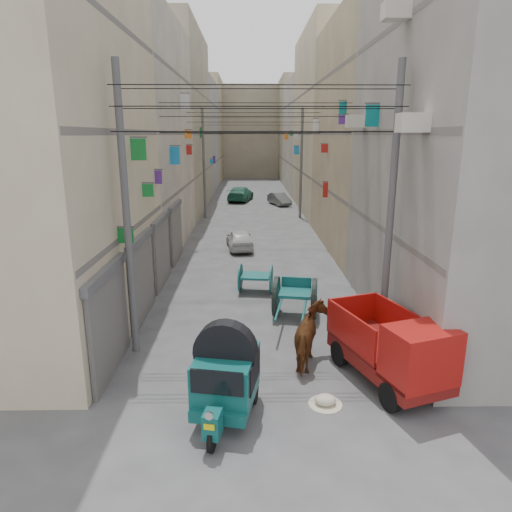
{
  "coord_description": "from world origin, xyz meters",
  "views": [
    {
      "loc": [
        -0.27,
        -6.28,
        6.12
      ],
      "look_at": [
        -0.08,
        6.5,
        2.72
      ],
      "focal_mm": 32.0,
      "sensor_mm": 36.0,
      "label": 1
    }
  ],
  "objects_px": {
    "tonga_cart": "(295,297)",
    "distant_car_grey": "(279,199)",
    "mini_truck": "(397,355)",
    "second_cart": "(256,277)",
    "auto_rickshaw": "(226,374)",
    "feed_sack": "(325,400)",
    "horse": "(312,337)",
    "distant_car_white": "(240,239)",
    "distant_car_green": "(240,194)"
  },
  "relations": [
    {
      "from": "tonga_cart",
      "to": "distant_car_grey",
      "type": "xyz_separation_m",
      "value": [
        1.13,
        26.06,
        -0.19
      ]
    },
    {
      "from": "tonga_cart",
      "to": "distant_car_grey",
      "type": "relative_size",
      "value": 1.0
    },
    {
      "from": "mini_truck",
      "to": "second_cart",
      "type": "bearing_deg",
      "value": 95.67
    },
    {
      "from": "auto_rickshaw",
      "to": "second_cart",
      "type": "distance_m",
      "value": 8.33
    },
    {
      "from": "tonga_cart",
      "to": "feed_sack",
      "type": "height_order",
      "value": "tonga_cart"
    },
    {
      "from": "second_cart",
      "to": "auto_rickshaw",
      "type": "bearing_deg",
      "value": -87.83
    },
    {
      "from": "feed_sack",
      "to": "horse",
      "type": "xyz_separation_m",
      "value": [
        -0.08,
        1.95,
        0.69
      ]
    },
    {
      "from": "auto_rickshaw",
      "to": "distant_car_grey",
      "type": "relative_size",
      "value": 0.77
    },
    {
      "from": "second_cart",
      "to": "distant_car_white",
      "type": "distance_m",
      "value": 7.21
    },
    {
      "from": "second_cart",
      "to": "horse",
      "type": "bearing_deg",
      "value": -68.97
    },
    {
      "from": "horse",
      "to": "distant_car_green",
      "type": "height_order",
      "value": "horse"
    },
    {
      "from": "auto_rickshaw",
      "to": "feed_sack",
      "type": "distance_m",
      "value": 2.49
    },
    {
      "from": "feed_sack",
      "to": "mini_truck",
      "type": "bearing_deg",
      "value": 19.98
    },
    {
      "from": "distant_car_white",
      "to": "distant_car_green",
      "type": "distance_m",
      "value": 19.01
    },
    {
      "from": "second_cart",
      "to": "horse",
      "type": "xyz_separation_m",
      "value": [
        1.44,
        -5.98,
        0.2
      ]
    },
    {
      "from": "distant_car_white",
      "to": "distant_car_grey",
      "type": "relative_size",
      "value": 1.0
    },
    {
      "from": "auto_rickshaw",
      "to": "distant_car_white",
      "type": "height_order",
      "value": "auto_rickshaw"
    },
    {
      "from": "horse",
      "to": "distant_car_green",
      "type": "bearing_deg",
      "value": -73.8
    },
    {
      "from": "tonga_cart",
      "to": "horse",
      "type": "bearing_deg",
      "value": -77.69
    },
    {
      "from": "horse",
      "to": "distant_car_green",
      "type": "xyz_separation_m",
      "value": [
        -2.51,
        32.16,
        -0.14
      ]
    },
    {
      "from": "auto_rickshaw",
      "to": "distant_car_white",
      "type": "relative_size",
      "value": 0.77
    },
    {
      "from": "feed_sack",
      "to": "tonga_cart",
      "type": "bearing_deg",
      "value": 92.14
    },
    {
      "from": "horse",
      "to": "distant_car_grey",
      "type": "bearing_deg",
      "value": -80.24
    },
    {
      "from": "feed_sack",
      "to": "distant_car_grey",
      "type": "xyz_separation_m",
      "value": [
        0.93,
        31.43,
        0.41
      ]
    },
    {
      "from": "feed_sack",
      "to": "distant_car_green",
      "type": "distance_m",
      "value": 34.22
    },
    {
      "from": "tonga_cart",
      "to": "distant_car_grey",
      "type": "bearing_deg",
      "value": 97.83
    },
    {
      "from": "distant_car_grey",
      "to": "distant_car_green",
      "type": "bearing_deg",
      "value": 124.24
    },
    {
      "from": "mini_truck",
      "to": "distant_car_white",
      "type": "height_order",
      "value": "mini_truck"
    },
    {
      "from": "second_cart",
      "to": "feed_sack",
      "type": "relative_size",
      "value": 2.9
    },
    {
      "from": "second_cart",
      "to": "feed_sack",
      "type": "height_order",
      "value": "second_cart"
    },
    {
      "from": "mini_truck",
      "to": "second_cart",
      "type": "xyz_separation_m",
      "value": [
        -3.35,
        7.27,
        -0.32
      ]
    },
    {
      "from": "mini_truck",
      "to": "distant_car_green",
      "type": "relative_size",
      "value": 0.82
    },
    {
      "from": "feed_sack",
      "to": "distant_car_grey",
      "type": "bearing_deg",
      "value": 88.3
    },
    {
      "from": "second_cart",
      "to": "distant_car_green",
      "type": "distance_m",
      "value": 26.2
    },
    {
      "from": "horse",
      "to": "tonga_cart",
      "type": "bearing_deg",
      "value": -76.28
    },
    {
      "from": "second_cart",
      "to": "distant_car_green",
      "type": "relative_size",
      "value": 0.31
    },
    {
      "from": "auto_rickshaw",
      "to": "feed_sack",
      "type": "height_order",
      "value": "auto_rickshaw"
    },
    {
      "from": "mini_truck",
      "to": "feed_sack",
      "type": "xyz_separation_m",
      "value": [
        -1.83,
        -0.67,
        -0.81
      ]
    },
    {
      "from": "tonga_cart",
      "to": "distant_car_green",
      "type": "height_order",
      "value": "tonga_cart"
    },
    {
      "from": "feed_sack",
      "to": "distant_car_green",
      "type": "height_order",
      "value": "distant_car_green"
    },
    {
      "from": "tonga_cart",
      "to": "feed_sack",
      "type": "bearing_deg",
      "value": -77.54
    },
    {
      "from": "tonga_cart",
      "to": "distant_car_white",
      "type": "distance_m",
      "value": 9.96
    },
    {
      "from": "auto_rickshaw",
      "to": "distant_car_white",
      "type": "distance_m",
      "value": 15.46
    },
    {
      "from": "distant_car_white",
      "to": "second_cart",
      "type": "bearing_deg",
      "value": 88.88
    },
    {
      "from": "second_cart",
      "to": "distant_car_grey",
      "type": "distance_m",
      "value": 23.62
    },
    {
      "from": "second_cart",
      "to": "distant_car_grey",
      "type": "relative_size",
      "value": 0.44
    },
    {
      "from": "auto_rickshaw",
      "to": "mini_truck",
      "type": "xyz_separation_m",
      "value": [
        4.13,
        1.02,
        -0.08
      ]
    },
    {
      "from": "auto_rickshaw",
      "to": "distant_car_green",
      "type": "bearing_deg",
      "value": 101.0
    },
    {
      "from": "tonga_cart",
      "to": "horse",
      "type": "relative_size",
      "value": 1.7
    },
    {
      "from": "mini_truck",
      "to": "horse",
      "type": "distance_m",
      "value": 2.31
    }
  ]
}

